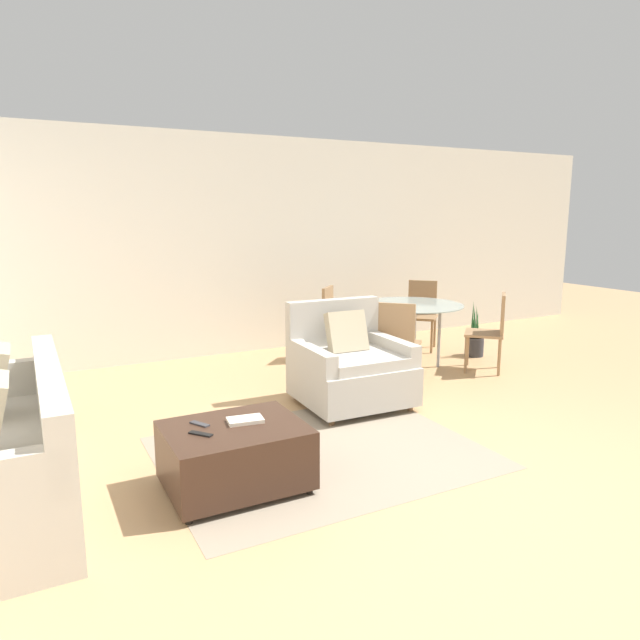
# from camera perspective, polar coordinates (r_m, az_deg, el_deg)

# --- Properties ---
(ground_plane) EXTENTS (20.00, 20.00, 0.00)m
(ground_plane) POSITION_cam_1_polar(r_m,az_deg,el_deg) (4.24, 12.14, -14.57)
(ground_plane) COLOR tan
(wall_back) EXTENTS (12.00, 0.06, 2.75)m
(wall_back) POSITION_cam_1_polar(r_m,az_deg,el_deg) (7.38, -7.89, 7.34)
(wall_back) COLOR silver
(wall_back) RESTS_ON ground_plane
(area_rug) EXTENTS (2.34, 1.85, 0.01)m
(area_rug) POSITION_cam_1_polar(r_m,az_deg,el_deg) (4.44, 0.14, -13.08)
(area_rug) COLOR gray
(area_rug) RESTS_ON ground_plane
(armchair) EXTENTS (0.99, 0.94, 0.96)m
(armchair) POSITION_cam_1_polar(r_m,az_deg,el_deg) (5.40, 2.98, -4.74)
(armchair) COLOR #B2ADA3
(armchair) RESTS_ON ground_plane
(ottoman) EXTENTS (0.89, 0.70, 0.42)m
(ottoman) POSITION_cam_1_polar(r_m,az_deg,el_deg) (3.88, -8.50, -13.13)
(ottoman) COLOR #382319
(ottoman) RESTS_ON ground_plane
(book_stack) EXTENTS (0.25, 0.17, 0.03)m
(book_stack) POSITION_cam_1_polar(r_m,az_deg,el_deg) (3.87, -7.49, -9.89)
(book_stack) COLOR beige
(book_stack) RESTS_ON ottoman
(tv_remote_primary) EXTENTS (0.13, 0.15, 0.01)m
(tv_remote_primary) POSITION_cam_1_polar(r_m,az_deg,el_deg) (3.71, -11.85, -11.08)
(tv_remote_primary) COLOR black
(tv_remote_primary) RESTS_ON ottoman
(tv_remote_secondary) EXTENTS (0.11, 0.15, 0.01)m
(tv_remote_secondary) POSITION_cam_1_polar(r_m,az_deg,el_deg) (3.87, -11.95, -10.13)
(tv_remote_secondary) COLOR #333338
(tv_remote_secondary) RESTS_ON ottoman
(dining_table) EXTENTS (1.21, 1.21, 0.73)m
(dining_table) POSITION_cam_1_polar(r_m,az_deg,el_deg) (6.79, 9.11, 0.99)
(dining_table) COLOR #8C9E99
(dining_table) RESTS_ON ground_plane
(dining_chair_near_left) EXTENTS (0.59, 0.59, 0.90)m
(dining_chair_near_left) POSITION_cam_1_polar(r_m,az_deg,el_deg) (5.92, 7.77, -1.84)
(dining_chair_near_left) COLOR #93704C
(dining_chair_near_left) RESTS_ON ground_plane
(dining_chair_near_right) EXTENTS (0.59, 0.59, 0.90)m
(dining_chair_near_right) POSITION_cam_1_polar(r_m,az_deg,el_deg) (6.75, 16.87, -0.66)
(dining_chair_near_right) COLOR #93704C
(dining_chair_near_right) RESTS_ON ground_plane
(dining_chair_far_left) EXTENTS (0.59, 0.59, 0.90)m
(dining_chair_far_left) POSITION_cam_1_polar(r_m,az_deg,el_deg) (7.01, 1.57, 0.20)
(dining_chair_far_left) COLOR #93704C
(dining_chair_far_left) RESTS_ON ground_plane
(dining_chair_far_right) EXTENTS (0.59, 0.59, 0.90)m
(dining_chair_far_right) POSITION_cam_1_polar(r_m,az_deg,el_deg) (7.72, 10.08, 1.02)
(dining_chair_far_right) COLOR #93704C
(dining_chair_far_right) RESTS_ON ground_plane
(potted_plant_small) EXTENTS (0.23, 0.23, 0.71)m
(potted_plant_small) POSITION_cam_1_polar(r_m,az_deg,el_deg) (7.49, 15.18, -2.03)
(potted_plant_small) COLOR #333338
(potted_plant_small) RESTS_ON ground_plane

